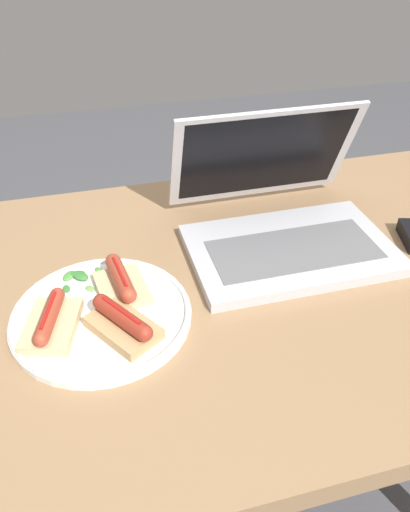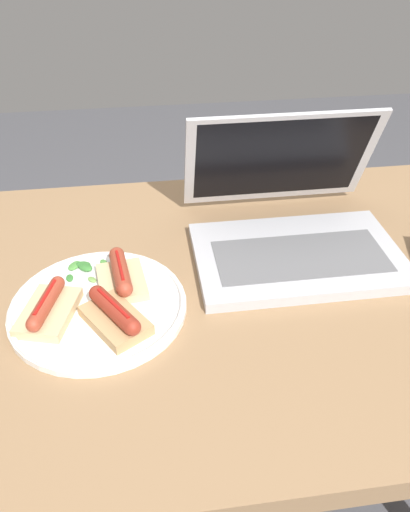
% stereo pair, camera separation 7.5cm
% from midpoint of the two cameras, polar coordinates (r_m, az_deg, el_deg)
% --- Properties ---
extents(desk, '(1.22, 0.72, 0.76)m').
position_cam_midpoint_polar(desk, '(0.87, 4.92, -8.40)').
color(desk, '#93704C').
rests_on(desk, ground_plane).
extents(laptop, '(0.34, 0.30, 0.21)m').
position_cam_midpoint_polar(laptop, '(0.87, 12.40, 3.21)').
color(laptop, '#B7B7BC').
rests_on(laptop, desk).
extents(plate, '(0.26, 0.26, 0.02)m').
position_cam_midpoint_polar(plate, '(0.75, -9.31, -5.74)').
color(plate, white).
rests_on(plate, desk).
extents(sausage_toast_left, '(0.11, 0.12, 0.04)m').
position_cam_midpoint_polar(sausage_toast_left, '(0.70, -7.25, -6.91)').
color(sausage_toast_left, tan).
rests_on(sausage_toast_left, plate).
extents(sausage_toast_middle, '(0.08, 0.11, 0.04)m').
position_cam_midpoint_polar(sausage_toast_middle, '(0.77, -6.82, -2.44)').
color(sausage_toast_middle, '#D6B784').
rests_on(sausage_toast_middle, plate).
extents(sausage_toast_right, '(0.09, 0.12, 0.04)m').
position_cam_midpoint_polar(sausage_toast_right, '(0.73, -14.77, -5.98)').
color(sausage_toast_right, '#D6B784').
rests_on(sausage_toast_right, plate).
extents(salad_pile, '(0.08, 0.07, 0.01)m').
position_cam_midpoint_polar(salad_pile, '(0.81, -10.94, -1.49)').
color(salad_pile, '#4C8E3D').
rests_on(salad_pile, plate).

